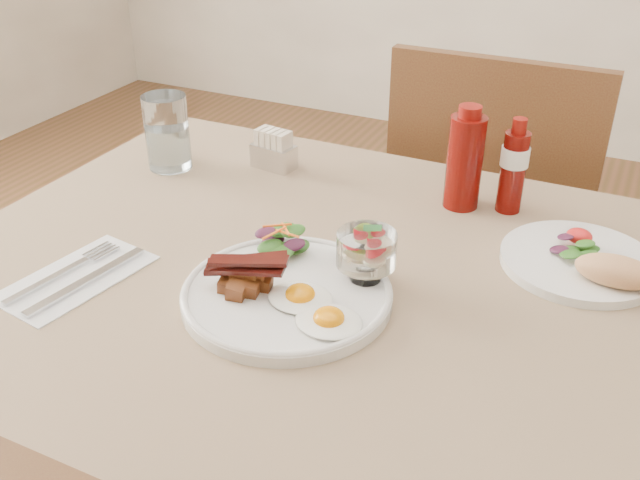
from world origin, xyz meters
TOP-DOWN VIEW (x-y plane):
  - table at (0.00, 0.00)m, footprint 1.33×0.88m
  - chair_far at (0.00, 0.66)m, footprint 0.42×0.42m
  - main_plate at (-0.12, -0.08)m, footprint 0.28×0.28m
  - fried_eggs at (-0.06, -0.11)m, footprint 0.15×0.12m
  - bacon_potato_pile at (-0.17, -0.10)m, footprint 0.11×0.08m
  - side_salad at (-0.17, 0.00)m, footprint 0.08×0.07m
  - fruit_cup at (-0.04, -0.01)m, footprint 0.08×0.08m
  - second_plate at (0.23, 0.17)m, footprint 0.22×0.22m
  - ketchup_bottle at (0.01, 0.29)m, footprint 0.07×0.07m
  - hot_sauce_bottle at (0.09, 0.31)m, footprint 0.06×0.06m
  - sugar_caddy at (-0.34, 0.29)m, footprint 0.08×0.05m
  - water_glass at (-0.51, 0.21)m, footprint 0.08×0.08m
  - napkin_cutlery at (-0.41, -0.16)m, footprint 0.15×0.23m

SIDE VIEW (x-z plane):
  - chair_far at x=0.00m, z-range 0.06..0.99m
  - table at x=0.00m, z-range 0.29..1.04m
  - napkin_cutlery at x=-0.41m, z-range 0.75..0.76m
  - main_plate at x=-0.12m, z-range 0.75..0.77m
  - second_plate at x=0.23m, z-range 0.74..0.79m
  - fried_eggs at x=-0.06m, z-range 0.76..0.79m
  - sugar_caddy at x=-0.34m, z-range 0.75..0.82m
  - side_salad at x=-0.17m, z-range 0.76..0.81m
  - bacon_potato_pile at x=-0.17m, z-range 0.77..0.82m
  - water_glass at x=-0.51m, z-range 0.74..0.88m
  - fruit_cup at x=-0.04m, z-range 0.77..0.85m
  - hot_sauce_bottle at x=0.09m, z-range 0.75..0.91m
  - ketchup_bottle at x=0.01m, z-range 0.75..0.92m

